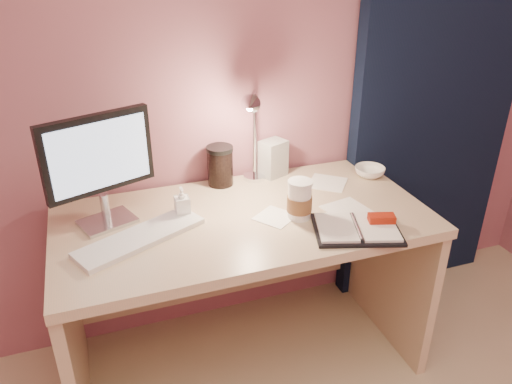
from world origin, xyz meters
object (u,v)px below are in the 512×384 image
object	(u,v)px
monitor	(98,161)
coffee_cup	(300,201)
desk	(239,255)
lotion_bottle	(182,202)
planner	(359,228)
desk_lamp	(273,128)
dark_jar	(220,168)
product_box	(273,158)
bowl	(370,172)
keyboard	(141,237)

from	to	relation	value
monitor	coffee_cup	world-z (taller)	monitor
desk	lotion_bottle	world-z (taller)	lotion_bottle
planner	desk_lamp	world-z (taller)	desk_lamp
dark_jar	product_box	xyz separation A→B (m)	(0.24, 0.01, 0.00)
bowl	product_box	xyz separation A→B (m)	(-0.40, 0.15, 0.06)
bowl	desk_lamp	xyz separation A→B (m)	(-0.44, 0.05, 0.24)
coffee_cup	monitor	bearing A→B (deg)	164.23
dark_jar	desk_lamp	world-z (taller)	desk_lamp
desk	monitor	distance (m)	0.69
keyboard	product_box	xyz separation A→B (m)	(0.63, 0.35, 0.07)
keyboard	desk_lamp	xyz separation A→B (m)	(0.58, 0.25, 0.25)
coffee_cup	bowl	xyz separation A→B (m)	(0.44, 0.24, -0.05)
monitor	planner	xyz separation A→B (m)	(0.85, -0.35, -0.24)
product_box	keyboard	bearing A→B (deg)	-173.27
keyboard	product_box	world-z (taller)	product_box
lotion_bottle	desk_lamp	size ratio (longest dim) A/B	0.29
coffee_cup	desk_lamp	world-z (taller)	desk_lamp
desk	desk_lamp	world-z (taller)	desk_lamp
desk	product_box	bearing A→B (deg)	44.79
monitor	lotion_bottle	bearing A→B (deg)	-28.63
desk	keyboard	bearing A→B (deg)	-163.78
monitor	desk_lamp	world-z (taller)	same
lotion_bottle	product_box	world-z (taller)	product_box
monitor	desk_lamp	xyz separation A→B (m)	(0.68, 0.09, 0.01)
desk	coffee_cup	xyz separation A→B (m)	(0.19, -0.15, 0.30)
desk_lamp	product_box	bearing A→B (deg)	91.47
dark_jar	desk_lamp	bearing A→B (deg)	-24.50
planner	lotion_bottle	world-z (taller)	lotion_bottle
desk_lamp	bowl	bearing A→B (deg)	18.56
desk	monitor	size ratio (longest dim) A/B	3.36
product_box	lotion_bottle	bearing A→B (deg)	-175.11
desk	planner	world-z (taller)	planner
keyboard	bowl	distance (m)	1.04
desk	dark_jar	distance (m)	0.38
bowl	dark_jar	bearing A→B (deg)	167.75
product_box	desk_lamp	xyz separation A→B (m)	(-0.04, -0.10, 0.18)
monitor	keyboard	distance (m)	0.30
keyboard	lotion_bottle	bearing A→B (deg)	8.23
dark_jar	monitor	bearing A→B (deg)	-159.43
bowl	monitor	bearing A→B (deg)	-177.84
coffee_cup	dark_jar	size ratio (longest dim) A/B	0.99
keyboard	bowl	world-z (taller)	bowl
desk	monitor	world-z (taller)	monitor
keyboard	bowl	xyz separation A→B (m)	(1.02, 0.20, 0.01)
lotion_bottle	product_box	distance (m)	0.51
desk	desk_lamp	size ratio (longest dim) A/B	3.36
product_box	desk_lamp	world-z (taller)	desk_lamp
desk	keyboard	size ratio (longest dim) A/B	3.03
desk_lamp	planner	bearing A→B (deg)	-44.86
coffee_cup	dark_jar	world-z (taller)	dark_jar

